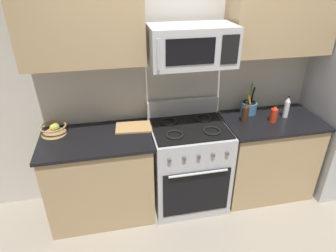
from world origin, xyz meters
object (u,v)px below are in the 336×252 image
microwave (192,46)px  cutting_board (134,127)px  utensil_crock (249,107)px  bottle_vinegar (287,107)px  bottle_soy (245,113)px  range_oven (188,164)px  bottle_hot_sauce (274,114)px  fruit_basket (54,129)px

microwave → cutting_board: 0.96m
microwave → utensil_crock: (0.71, 0.17, -0.73)m
microwave → bottle_vinegar: size_ratio=3.09×
cutting_board → bottle_soy: bearing=-4.9°
range_oven → bottle_hot_sauce: bearing=-2.4°
cutting_board → bottle_soy: bottle_soy is taller
microwave → utensil_crock: bearing=13.7°
bottle_hot_sauce → bottle_vinegar: (0.18, 0.07, 0.02)m
utensil_crock → bottle_soy: size_ratio=1.47×
fruit_basket → bottle_vinegar: bottle_vinegar is taller
bottle_hot_sauce → bottle_vinegar: 0.19m
bottle_soy → bottle_vinegar: (0.47, 0.01, 0.01)m
bottle_hot_sauce → bottle_vinegar: bottle_vinegar is taller
microwave → bottle_vinegar: bearing=0.2°
range_oven → bottle_vinegar: 1.19m
utensil_crock → bottle_hot_sauce: utensil_crock is taller
utensil_crock → cutting_board: (-1.25, -0.09, -0.06)m
fruit_basket → bottle_vinegar: bearing=-3.1°
cutting_board → bottle_vinegar: 1.59m
microwave → bottle_hot_sauce: (0.87, -0.06, -0.71)m
microwave → bottle_soy: bearing=-0.8°
utensil_crock → fruit_basket: size_ratio=1.34×
fruit_basket → bottle_vinegar: size_ratio=1.02×
range_oven → cutting_board: 0.71m
utensil_crock → bottle_vinegar: (0.34, -0.17, 0.04)m
fruit_basket → cutting_board: fruit_basket is taller
cutting_board → bottle_hot_sauce: bearing=-6.2°
fruit_basket → bottle_soy: (1.87, -0.14, 0.05)m
range_oven → bottle_vinegar: (1.05, 0.03, 0.55)m
range_oven → microwave: bearing=90.0°
bottle_soy → bottle_hot_sauce: size_ratio=1.17×
utensil_crock → microwave: bearing=-166.3°
bottle_hot_sauce → range_oven: bearing=177.6°
bottle_vinegar → cutting_board: bearing=176.9°
cutting_board → bottle_vinegar: bearing=-3.1°
utensil_crock → range_oven: bearing=-164.2°
cutting_board → utensil_crock: bearing=3.9°
fruit_basket → cutting_board: (0.75, -0.04, -0.04)m
utensil_crock → bottle_soy: bearing=-125.0°
fruit_basket → cutting_board: bearing=-3.3°
bottle_hot_sauce → bottle_soy: bearing=169.0°
fruit_basket → bottle_soy: bearing=-4.3°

